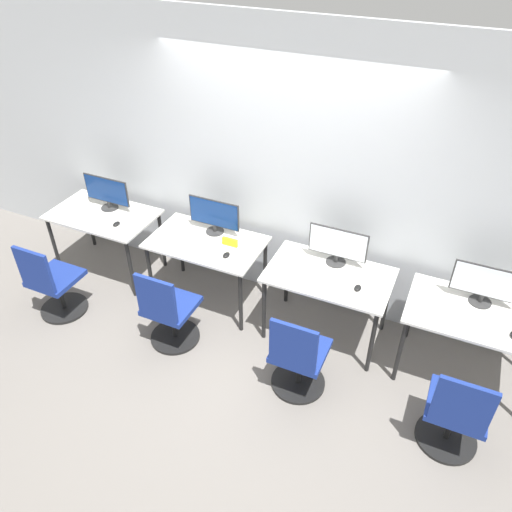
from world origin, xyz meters
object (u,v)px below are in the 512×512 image
at_px(monitor_far_right, 486,284).
at_px(mouse_left, 226,255).
at_px(mouse_right, 358,288).
at_px(office_chair_left, 169,314).
at_px(monitor_left, 214,215).
at_px(keyboard_far_left, 93,219).
at_px(keyboard_left, 198,249).
at_px(mouse_far_left, 116,224).
at_px(monitor_right, 338,245).
at_px(office_chair_far_right, 455,416).
at_px(keyboard_far_right, 477,325).
at_px(keyboard_right, 326,279).
at_px(office_chair_far_left, 53,286).
at_px(monitor_far_left, 107,192).
at_px(office_chair_right, 298,360).

bearing_deg(monitor_far_right, mouse_left, -172.41).
bearing_deg(mouse_right, office_chair_left, -158.77).
height_order(monitor_left, mouse_left, monitor_left).
height_order(keyboard_far_left, keyboard_left, same).
height_order(mouse_far_left, mouse_left, same).
relative_size(monitor_right, office_chair_far_right, 0.62).
bearing_deg(office_chair_left, keyboard_far_right, 12.28).
height_order(keyboard_far_left, keyboard_right, same).
bearing_deg(monitor_right, monitor_left, -179.71).
bearing_deg(office_chair_far_left, keyboard_right, 16.36).
height_order(monitor_far_left, keyboard_right, monitor_far_left).
bearing_deg(mouse_right, office_chair_far_left, -165.46).
xyz_separation_m(keyboard_left, monitor_far_right, (2.56, 0.31, 0.19)).
xyz_separation_m(mouse_far_left, keyboard_far_right, (3.55, -0.03, -0.01)).
bearing_deg(office_chair_right, monitor_left, 143.52).
bearing_deg(mouse_left, monitor_right, 18.96).
distance_m(mouse_right, monitor_far_right, 1.04).
xyz_separation_m(office_chair_far_left, keyboard_left, (1.30, 0.69, 0.39)).
bearing_deg(office_chair_far_right, monitor_far_right, 89.56).
relative_size(keyboard_right, monitor_far_right, 0.79).
distance_m(monitor_far_left, monitor_left, 1.28).
bearing_deg(keyboard_far_left, monitor_far_right, 4.53).
bearing_deg(keyboard_left, monitor_far_left, 167.51).
xyz_separation_m(keyboard_far_left, mouse_far_left, (0.28, 0.02, 0.01)).
relative_size(office_chair_left, monitor_right, 1.61).
distance_m(office_chair_left, keyboard_right, 1.50).
distance_m(office_chair_right, keyboard_far_right, 1.47).
xyz_separation_m(mouse_far_left, office_chair_far_left, (-0.31, -0.72, -0.40)).
xyz_separation_m(monitor_far_left, office_chair_left, (1.25, -0.85, -0.58)).
bearing_deg(office_chair_right, keyboard_right, 89.58).
relative_size(mouse_left, keyboard_far_right, 0.21).
height_order(monitor_left, office_chair_left, monitor_left).
xyz_separation_m(keyboard_far_left, mouse_left, (1.58, 0.00, 0.01)).
bearing_deg(monitor_left, monitor_far_left, -177.38).
distance_m(monitor_left, monitor_far_right, 2.56).
relative_size(monitor_left, keyboard_left, 1.26).
distance_m(office_chair_left, office_chair_far_right, 2.57).
relative_size(office_chair_far_left, monitor_far_right, 1.61).
height_order(mouse_far_left, mouse_right, same).
height_order(keyboard_far_left, monitor_far_right, monitor_far_right).
bearing_deg(monitor_right, office_chair_far_right, -37.80).
height_order(monitor_left, mouse_right, monitor_left).
distance_m(monitor_far_left, keyboard_left, 1.32).
xyz_separation_m(monitor_left, monitor_right, (1.28, 0.01, 0.00)).
bearing_deg(keyboard_far_right, monitor_right, 164.52).
bearing_deg(office_chair_left, monitor_left, 88.45).
distance_m(office_chair_far_left, office_chair_right, 2.58).
xyz_separation_m(office_chair_left, office_chair_far_right, (2.57, -0.07, 0.00)).
bearing_deg(office_chair_far_right, mouse_left, 163.90).
bearing_deg(keyboard_right, office_chair_right, -90.42).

